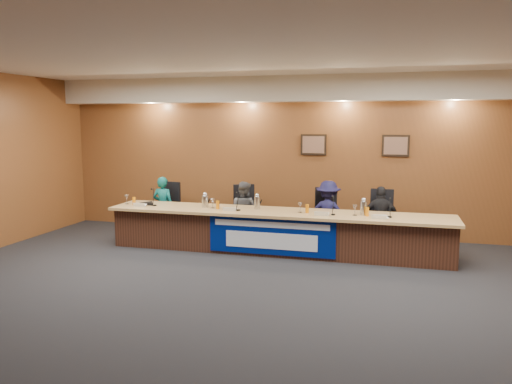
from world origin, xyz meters
TOP-DOWN VIEW (x-y plane):
  - floor at (0.00, 0.00)m, footprint 10.00×10.00m
  - ceiling at (0.00, 0.00)m, footprint 10.00×8.00m
  - wall_back at (0.00, 4.00)m, footprint 10.00×0.04m
  - soffit at (0.00, 3.75)m, footprint 10.00×0.50m
  - dais_body at (0.00, 2.40)m, footprint 6.00×0.80m
  - dais_top at (0.00, 2.35)m, footprint 6.10×0.95m
  - banner at (0.00, 1.99)m, footprint 2.20×0.02m
  - banner_text_upper at (0.00, 1.97)m, footprint 2.00×0.01m
  - banner_text_lower at (0.00, 1.97)m, footprint 1.60×0.01m
  - wall_photo_left at (0.40, 3.97)m, footprint 0.52×0.04m
  - wall_photo_right at (2.00, 3.97)m, footprint 0.52×0.04m
  - panelist_a at (-2.51, 3.04)m, footprint 0.45×0.31m
  - panelist_b at (-0.80, 3.04)m, footprint 0.66×0.57m
  - panelist_c at (0.83, 3.04)m, footprint 0.83×0.52m
  - panelist_d at (1.79, 3.04)m, footprint 0.68×0.29m
  - office_chair_a at (-2.51, 3.14)m, footprint 0.57×0.57m
  - office_chair_b at (-0.80, 3.14)m, footprint 0.63×0.63m
  - office_chair_c at (0.83, 3.14)m, footprint 0.63×0.63m
  - office_chair_d at (1.79, 3.14)m, footprint 0.49×0.49m
  - nameplate_a at (-2.54, 2.11)m, footprint 0.24×0.08m
  - microphone_a at (-2.32, 2.29)m, footprint 0.07×0.07m
  - juice_glass_a at (-2.74, 2.28)m, footprint 0.06×0.06m
  - water_glass_a at (-2.92, 2.33)m, footprint 0.08×0.08m
  - nameplate_b at (-0.79, 2.12)m, footprint 0.24×0.08m
  - microphone_b at (-0.65, 2.22)m, footprint 0.07×0.07m
  - juice_glass_b at (-1.06, 2.28)m, footprint 0.06×0.06m
  - water_glass_b at (-1.18, 2.34)m, footprint 0.08×0.08m
  - nameplate_c at (0.83, 2.11)m, footprint 0.24×0.08m
  - microphone_c at (1.02, 2.24)m, footprint 0.07×0.07m
  - juice_glass_c at (0.56, 2.32)m, footprint 0.06×0.06m
  - water_glass_c at (0.44, 2.31)m, footprint 0.08×0.08m
  - nameplate_d at (1.77, 2.06)m, footprint 0.24×0.08m
  - microphone_d at (1.94, 2.28)m, footprint 0.07×0.07m
  - juice_glass_d at (1.57, 2.29)m, footprint 0.06×0.06m
  - water_glass_d at (1.37, 2.29)m, footprint 0.08×0.08m
  - carafe_left at (-1.34, 2.39)m, footprint 0.12×0.12m
  - carafe_mid at (-0.37, 2.45)m, footprint 0.11×0.11m
  - carafe_right at (1.51, 2.38)m, footprint 0.11×0.11m
  - speakerphone at (-2.49, 2.36)m, footprint 0.32×0.32m
  - paper_stack at (1.80, 2.32)m, footprint 0.26×0.33m

SIDE VIEW (x-z plane):
  - floor at x=0.00m, z-range 0.00..0.00m
  - banner_text_lower at x=0.00m, z-range 0.16..0.44m
  - dais_body at x=0.00m, z-range 0.00..0.70m
  - banner at x=0.00m, z-range 0.05..0.71m
  - office_chair_a at x=-2.51m, z-range 0.44..0.52m
  - office_chair_b at x=-0.80m, z-range 0.44..0.52m
  - office_chair_c at x=0.83m, z-range 0.44..0.52m
  - office_chair_d at x=1.79m, z-range 0.44..0.52m
  - banner_text_upper at x=0.00m, z-range 0.53..0.63m
  - panelist_d at x=1.79m, z-range 0.00..1.16m
  - panelist_b at x=-0.80m, z-range 0.00..1.17m
  - panelist_a at x=-2.51m, z-range 0.00..1.21m
  - panelist_c at x=0.83m, z-range 0.00..1.23m
  - dais_top at x=0.00m, z-range 0.70..0.75m
  - paper_stack at x=1.80m, z-range 0.75..0.76m
  - microphone_a at x=-2.32m, z-range 0.75..0.77m
  - microphone_b at x=-0.65m, z-range 0.75..0.77m
  - microphone_c at x=1.02m, z-range 0.75..0.77m
  - microphone_d at x=1.94m, z-range 0.75..0.77m
  - speakerphone at x=-2.49m, z-range 0.75..0.80m
  - nameplate_a at x=-2.54m, z-range 0.74..0.85m
  - nameplate_b at x=-0.79m, z-range 0.74..0.85m
  - nameplate_c at x=0.83m, z-range 0.74..0.85m
  - nameplate_d at x=1.77m, z-range 0.74..0.85m
  - juice_glass_a at x=-2.74m, z-range 0.75..0.90m
  - juice_glass_b at x=-1.06m, z-range 0.75..0.90m
  - juice_glass_c at x=0.56m, z-range 0.75..0.90m
  - juice_glass_d at x=1.57m, z-range 0.75..0.90m
  - water_glass_a at x=-2.92m, z-range 0.75..0.93m
  - water_glass_b at x=-1.18m, z-range 0.75..0.93m
  - water_glass_c at x=0.44m, z-range 0.75..0.93m
  - water_glass_d at x=1.37m, z-range 0.75..0.93m
  - carafe_left at x=-1.34m, z-range 0.75..0.97m
  - carafe_mid at x=-0.37m, z-range 0.75..0.98m
  - carafe_right at x=1.51m, z-range 0.75..0.99m
  - wall_back at x=0.00m, z-range 0.00..3.20m
  - wall_photo_left at x=0.40m, z-range 1.64..2.06m
  - wall_photo_right at x=2.00m, z-range 1.64..2.06m
  - soffit at x=0.00m, z-range 2.70..3.20m
  - ceiling at x=0.00m, z-range 3.18..3.22m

